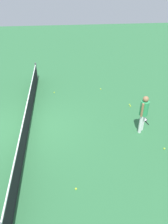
# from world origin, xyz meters

# --- Properties ---
(ground_plane) EXTENTS (40.00, 40.00, 0.00)m
(ground_plane) POSITION_xyz_m (0.00, 0.00, 0.00)
(ground_plane) COLOR #2D6B3D
(court_net) EXTENTS (10.09, 0.09, 1.07)m
(court_net) POSITION_xyz_m (0.00, 0.00, 0.50)
(court_net) COLOR #4C4C51
(court_net) RESTS_ON ground_plane
(player_near_side) EXTENTS (0.48, 0.48, 1.70)m
(player_near_side) POSITION_xyz_m (-0.71, -4.81, 1.01)
(player_near_side) COLOR white
(player_near_side) RESTS_ON ground_plane
(tennis_racket_near_player) EXTENTS (0.61, 0.37, 0.03)m
(tennis_racket_near_player) POSITION_xyz_m (0.06, -5.23, 0.01)
(tennis_racket_near_player) COLOR black
(tennis_racket_near_player) RESTS_ON ground_plane
(tennis_ball_near_player) EXTENTS (0.07, 0.07, 0.07)m
(tennis_ball_near_player) POSITION_xyz_m (1.26, -4.91, 0.03)
(tennis_ball_near_player) COLOR #C6E033
(tennis_ball_near_player) RESTS_ON ground_plane
(tennis_ball_by_net) EXTENTS (0.07, 0.07, 0.07)m
(tennis_ball_by_net) POSITION_xyz_m (3.24, -3.73, 0.03)
(tennis_ball_by_net) COLOR #C6E033
(tennis_ball_by_net) RESTS_ON ground_plane
(tennis_ball_midcourt) EXTENTS (0.07, 0.07, 0.07)m
(tennis_ball_midcourt) POSITION_xyz_m (-1.92, -5.37, 0.03)
(tennis_ball_midcourt) COLOR #C6E033
(tennis_ball_midcourt) RESTS_ON ground_plane
(tennis_ball_baseline) EXTENTS (0.07, 0.07, 0.07)m
(tennis_ball_baseline) POSITION_xyz_m (-3.43, -1.84, 0.03)
(tennis_ball_baseline) COLOR #C6E033
(tennis_ball_baseline) RESTS_ON ground_plane
(tennis_ball_stray_left) EXTENTS (0.07, 0.07, 0.07)m
(tennis_ball_stray_left) POSITION_xyz_m (1.41, -4.92, 0.03)
(tennis_ball_stray_left) COLOR #C6E033
(tennis_ball_stray_left) RESTS_ON ground_plane
(tennis_ball_stray_right) EXTENTS (0.07, 0.07, 0.07)m
(tennis_ball_stray_right) POSITION_xyz_m (3.09, -1.07, 0.03)
(tennis_ball_stray_right) COLOR #C6E033
(tennis_ball_stray_right) RESTS_ON ground_plane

